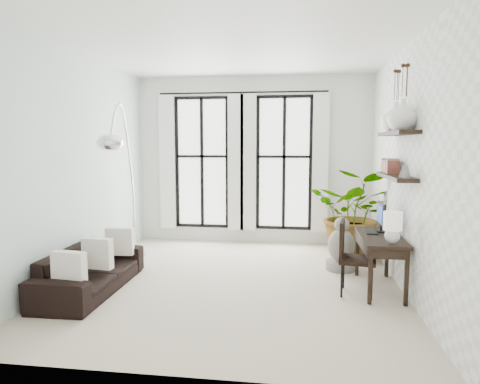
% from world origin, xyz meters
% --- Properties ---
extents(floor, '(5.00, 5.00, 0.00)m').
position_xyz_m(floor, '(0.00, 0.00, 0.00)').
color(floor, beige).
rests_on(floor, ground).
extents(ceiling, '(5.00, 5.00, 0.00)m').
position_xyz_m(ceiling, '(0.00, 0.00, 3.20)').
color(ceiling, white).
rests_on(ceiling, wall_back).
extents(wall_left, '(0.00, 5.00, 5.00)m').
position_xyz_m(wall_left, '(-2.25, 0.00, 1.60)').
color(wall_left, silver).
rests_on(wall_left, floor).
extents(wall_right, '(0.00, 5.00, 5.00)m').
position_xyz_m(wall_right, '(2.25, 0.00, 1.60)').
color(wall_right, white).
rests_on(wall_right, floor).
extents(wall_back, '(4.50, 0.00, 4.50)m').
position_xyz_m(wall_back, '(0.00, 2.50, 1.60)').
color(wall_back, white).
rests_on(wall_back, floor).
extents(windows, '(3.26, 0.13, 2.65)m').
position_xyz_m(windows, '(-0.20, 2.43, 1.56)').
color(windows, white).
rests_on(windows, wall_back).
extents(wall_shelves, '(0.25, 1.30, 0.60)m').
position_xyz_m(wall_shelves, '(2.11, -0.03, 1.73)').
color(wall_shelves, black).
rests_on(wall_shelves, wall_right).
extents(sofa, '(0.77, 1.92, 0.56)m').
position_xyz_m(sofa, '(-1.80, -0.61, 0.28)').
color(sofa, black).
rests_on(sofa, floor).
extents(throw_pillows, '(0.40, 1.52, 0.40)m').
position_xyz_m(throw_pillows, '(-1.70, -0.61, 0.50)').
color(throw_pillows, white).
rests_on(throw_pillows, sofa).
extents(plant, '(1.70, 1.60, 1.51)m').
position_xyz_m(plant, '(1.82, 1.56, 0.75)').
color(plant, '#2D7228').
rests_on(plant, floor).
extents(desk, '(0.52, 1.23, 1.12)m').
position_xyz_m(desk, '(1.95, -0.12, 0.69)').
color(desk, black).
rests_on(desk, floor).
extents(desk_chair, '(0.51, 0.51, 0.94)m').
position_xyz_m(desk_chair, '(1.55, -0.26, 0.54)').
color(desk_chair, black).
rests_on(desk_chair, floor).
extents(arc_lamp, '(0.76, 2.06, 2.51)m').
position_xyz_m(arc_lamp, '(-1.70, 0.28, 1.95)').
color(arc_lamp, silver).
rests_on(arc_lamp, floor).
extents(buddha, '(0.45, 0.45, 0.81)m').
position_xyz_m(buddha, '(1.54, 0.78, 0.34)').
color(buddha, gray).
rests_on(buddha, floor).
extents(vase_a, '(0.37, 0.37, 0.38)m').
position_xyz_m(vase_a, '(2.11, -0.32, 2.27)').
color(vase_a, white).
rests_on(vase_a, shelf_upper).
extents(vase_b, '(0.37, 0.37, 0.38)m').
position_xyz_m(vase_b, '(2.11, 0.08, 2.27)').
color(vase_b, white).
rests_on(vase_b, shelf_upper).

